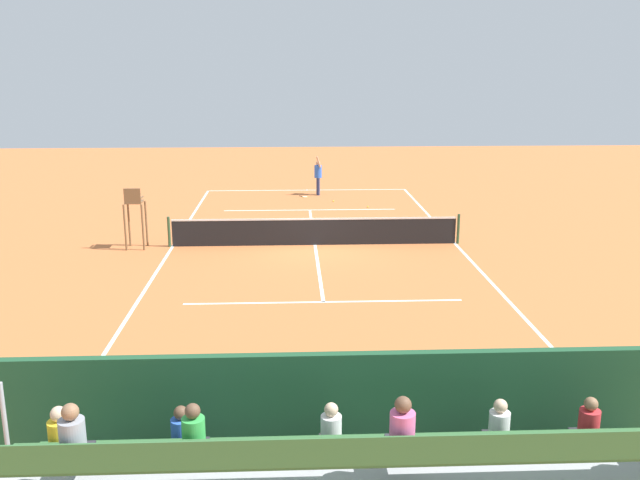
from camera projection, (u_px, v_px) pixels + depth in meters
ground_plane at (315, 245)px, 24.32m from camera, size 60.00×60.00×0.00m
court_line_markings at (315, 245)px, 24.36m from camera, size 10.10×22.20×0.01m
tennis_net at (315, 231)px, 24.20m from camera, size 10.30×0.10×1.07m
backdrop_wall at (349, 414)px, 10.52m from camera, size 18.00×0.16×2.00m
bleacher_stand at (355, 466)px, 9.22m from camera, size 9.06×2.40×2.48m
umpire_chair at (134, 211)px, 23.55m from camera, size 0.67×0.67×2.14m
courtside_bench at (540, 412)px, 11.48m from camera, size 1.80×0.40×0.93m
equipment_bag at (456, 438)px, 11.39m from camera, size 0.90×0.36×0.36m
tennis_player at (318, 174)px, 33.46m from camera, size 0.39×0.54×1.93m
tennis_racket at (305, 197)px, 33.12m from camera, size 0.50×0.53×0.03m
tennis_ball_near at (333, 201)px, 31.99m from camera, size 0.07×0.07×0.07m
tennis_ball_far at (368, 207)px, 30.71m from camera, size 0.07×0.07×0.07m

